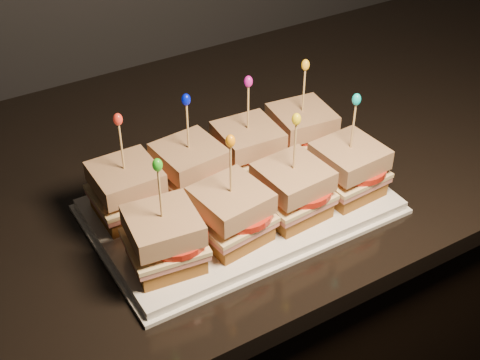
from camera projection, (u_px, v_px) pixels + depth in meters
cabinet at (227, 337)px, 1.34m from camera, size 2.63×0.66×0.85m
granite_slab at (223, 158)px, 1.08m from camera, size 2.67×0.70×0.03m
platter at (240, 206)px, 0.94m from camera, size 0.40×0.25×0.02m
platter_rim at (240, 209)px, 0.94m from camera, size 0.41×0.26×0.01m
sandwich_0_bread_bot at (129, 206)px, 0.91m from camera, size 0.08×0.08×0.02m
sandwich_0_ham at (128, 197)px, 0.90m from camera, size 0.09×0.09×0.01m
sandwich_0_cheese at (127, 193)px, 0.90m from camera, size 0.09×0.09×0.01m
sandwich_0_tomato at (137, 188)px, 0.89m from camera, size 0.08×0.08×0.01m
sandwich_0_bread_top at (125, 177)px, 0.88m from camera, size 0.08×0.08×0.03m
sandwich_0_pick at (122, 149)px, 0.85m from camera, size 0.00×0.00×0.09m
sandwich_0_frill at (118, 119)px, 0.83m from camera, size 0.01×0.01×0.02m
sandwich_1_bread_bot at (191, 184)px, 0.95m from camera, size 0.09×0.09×0.02m
sandwich_1_ham at (190, 176)px, 0.94m from camera, size 0.10×0.10×0.01m
sandwich_1_cheese at (190, 171)px, 0.93m from camera, size 0.10×0.10×0.01m
sandwich_1_tomato at (199, 167)px, 0.93m from camera, size 0.08×0.08×0.01m
sandwich_1_bread_top at (189, 156)px, 0.92m from camera, size 0.09×0.09×0.03m
sandwich_1_pick at (188, 129)px, 0.89m from camera, size 0.00×0.00×0.09m
sandwich_1_frill at (186, 100)px, 0.87m from camera, size 0.01×0.01×0.02m
sandwich_2_bread_bot at (248, 164)px, 0.99m from camera, size 0.09×0.09×0.02m
sandwich_2_ham at (248, 156)px, 0.98m from camera, size 0.10×0.09×0.01m
sandwich_2_cheese at (248, 152)px, 0.97m from camera, size 0.10×0.09×0.01m
sandwich_2_tomato at (257, 147)px, 0.97m from camera, size 0.08×0.08×0.01m
sandwich_2_bread_top at (248, 137)px, 0.96m from camera, size 0.09×0.09×0.03m
sandwich_2_pick at (248, 110)px, 0.93m from camera, size 0.00×0.00×0.09m
sandwich_2_frill at (248, 81)px, 0.90m from camera, size 0.01×0.01×0.02m
sandwich_3_bread_bot at (300, 146)px, 1.03m from camera, size 0.09×0.09×0.02m
sandwich_3_ham at (301, 137)px, 1.02m from camera, size 0.10×0.10×0.01m
sandwich_3_cheese at (301, 134)px, 1.01m from camera, size 0.10×0.10×0.01m
sandwich_3_tomato at (310, 129)px, 1.01m from camera, size 0.08×0.08×0.01m
sandwich_3_bread_top at (302, 119)px, 1.00m from camera, size 0.09×0.09×0.03m
sandwich_3_pick at (304, 93)px, 0.97m from camera, size 0.00×0.00×0.09m
sandwich_3_frill at (305, 65)px, 0.94m from camera, size 0.01×0.01×0.02m
sandwich_4_bread_bot at (166, 255)px, 0.83m from camera, size 0.09×0.09×0.02m
sandwich_4_ham at (165, 246)px, 0.82m from camera, size 0.10×0.10×0.01m
sandwich_4_cheese at (164, 242)px, 0.82m from camera, size 0.10×0.10×0.01m
sandwich_4_tomato at (175, 237)px, 0.81m from camera, size 0.08×0.08×0.01m
sandwich_4_bread_top at (163, 225)px, 0.80m from camera, size 0.09×0.09×0.03m
sandwich_4_pick at (160, 197)px, 0.78m from camera, size 0.00×0.00×0.09m
sandwich_4_frill at (157, 165)px, 0.75m from camera, size 0.01×0.01×0.02m
sandwich_5_bread_bot at (231, 229)px, 0.87m from camera, size 0.09×0.09×0.02m
sandwich_5_ham at (231, 220)px, 0.86m from camera, size 0.10×0.10×0.01m
sandwich_5_cheese at (231, 216)px, 0.86m from camera, size 0.10×0.10×0.01m
sandwich_5_tomato at (242, 211)px, 0.85m from camera, size 0.08×0.08×0.01m
sandwich_5_bread_top at (231, 200)px, 0.84m from camera, size 0.09×0.09×0.03m
sandwich_5_pick at (231, 172)px, 0.81m from camera, size 0.00×0.00×0.09m
sandwich_5_frill at (230, 141)px, 0.79m from camera, size 0.01×0.01×0.02m
sandwich_6_bread_bot at (291, 206)px, 0.91m from camera, size 0.09×0.09×0.02m
sandwich_6_ham at (292, 197)px, 0.90m from camera, size 0.10×0.09×0.01m
sandwich_6_cheese at (292, 193)px, 0.90m from camera, size 0.10×0.09×0.01m
sandwich_6_tomato at (302, 188)px, 0.89m from camera, size 0.08×0.08×0.01m
sandwich_6_bread_top at (293, 177)px, 0.88m from camera, size 0.09×0.09×0.03m
sandwich_6_pick at (295, 149)px, 0.85m from camera, size 0.00×0.00×0.09m
sandwich_6_frill at (296, 119)px, 0.83m from camera, size 0.01×0.01×0.02m
sandwich_7_bread_bot at (346, 184)px, 0.95m from camera, size 0.09×0.09×0.02m
sandwich_7_ham at (347, 175)px, 0.94m from camera, size 0.10×0.09×0.01m
sandwich_7_cheese at (348, 171)px, 0.93m from camera, size 0.10×0.09×0.01m
sandwich_7_tomato at (358, 167)px, 0.93m from camera, size 0.08×0.08×0.01m
sandwich_7_bread_top at (350, 156)px, 0.92m from camera, size 0.09×0.09×0.03m
sandwich_7_pick at (353, 129)px, 0.89m from camera, size 0.00×0.00×0.09m
sandwich_7_frill at (357, 99)px, 0.87m from camera, size 0.01×0.01×0.02m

